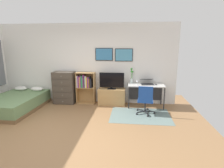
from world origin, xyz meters
TOP-DOWN VIEW (x-y plane):
  - ground_plane at (0.00, 0.00)m, footprint 7.20×7.20m
  - wall_back_with_posters at (0.01, 2.43)m, footprint 6.12×0.09m
  - area_rug at (1.84, 1.28)m, footprint 1.70×1.20m
  - bed at (-2.02, 1.36)m, footprint 1.42×2.05m
  - dresser at (-0.73, 2.15)m, footprint 0.72×0.46m
  - bookshelf at (-0.01, 2.21)m, footprint 0.64×0.30m
  - tv_stand at (0.92, 2.17)m, footprint 0.90×0.41m
  - television at (0.92, 2.15)m, footprint 0.82×0.16m
  - desk at (2.04, 2.15)m, footprint 1.15×0.59m
  - office_chair at (1.97, 1.37)m, footprint 0.57×0.58m
  - laptop at (2.07, 2.17)m, footprint 0.45×0.48m
  - computer_mouse at (2.35, 2.04)m, footprint 0.06×0.10m
  - bamboo_vase at (1.57, 2.25)m, footprint 0.10×0.10m
  - wine_glass at (1.75, 1.97)m, footprint 0.07×0.07m

SIDE VIEW (x-z plane):
  - ground_plane at x=0.00m, z-range 0.00..0.00m
  - area_rug at x=1.84m, z-range 0.00..0.01m
  - bed at x=-2.02m, z-range -0.06..0.50m
  - tv_stand at x=0.92m, z-range 0.00..0.55m
  - office_chair at x=1.97m, z-range 0.03..0.89m
  - dresser at x=-0.73m, z-range 0.00..1.10m
  - desk at x=2.04m, z-range 0.23..0.97m
  - bookshelf at x=-0.01m, z-range 0.11..1.19m
  - computer_mouse at x=2.35m, z-range 0.74..0.77m
  - laptop at x=2.07m, z-range 0.72..0.89m
  - television at x=0.92m, z-range 0.55..1.10m
  - wine_glass at x=1.75m, z-range 0.78..0.96m
  - bamboo_vase at x=1.57m, z-range 0.72..1.22m
  - wall_back_with_posters at x=0.01m, z-range 0.00..2.70m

